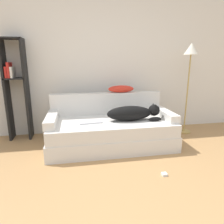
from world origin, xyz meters
TOP-DOWN VIEW (x-y plane):
  - wall_back at (0.00, 2.44)m, footprint 7.93×0.06m
  - couch at (0.05, 1.66)m, footprint 1.91×0.96m
  - couch_backrest at (0.05, 2.07)m, footprint 1.87×0.15m
  - couch_arm_left at (-0.83, 1.65)m, footprint 0.15×0.77m
  - couch_arm_right at (0.93, 1.65)m, footprint 0.15×0.77m
  - dog at (0.38, 1.58)m, footprint 0.83×0.27m
  - laptop at (-0.27, 1.60)m, footprint 0.35×0.23m
  - throw_pillow at (0.30, 2.06)m, footprint 0.44×0.16m
  - bookshelf at (-1.42, 2.26)m, footprint 0.35×0.26m
  - floor_lamp at (1.52, 2.01)m, footprint 0.25×0.25m
  - power_adapter at (0.51, 0.69)m, footprint 0.06×0.06m

SIDE VIEW (x-z plane):
  - power_adapter at x=0.51m, z-range 0.00..0.03m
  - couch at x=0.05m, z-range 0.00..0.42m
  - laptop at x=-0.27m, z-range 0.42..0.44m
  - couch_arm_left at x=-0.83m, z-range 0.42..0.54m
  - couch_arm_right at x=0.93m, z-range 0.42..0.54m
  - dog at x=0.38m, z-range 0.41..0.66m
  - couch_backrest at x=0.05m, z-range 0.42..0.78m
  - throw_pillow at x=0.30m, z-range 0.78..0.90m
  - bookshelf at x=-1.42m, z-range 0.09..1.74m
  - floor_lamp at x=1.52m, z-range 0.51..2.12m
  - wall_back at x=0.00m, z-range 0.00..2.70m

